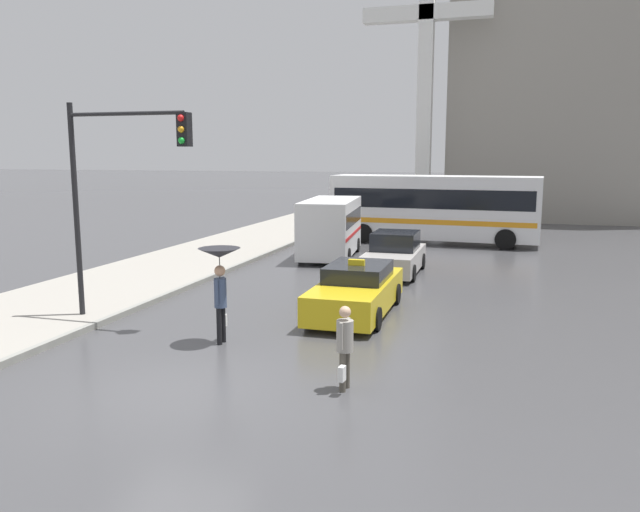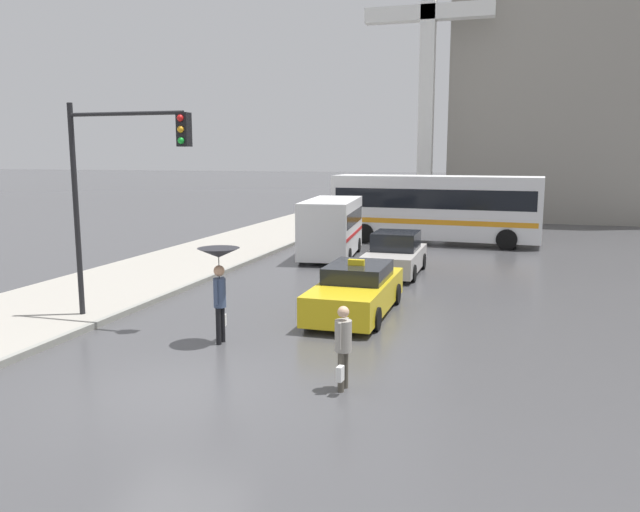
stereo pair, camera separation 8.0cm
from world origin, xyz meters
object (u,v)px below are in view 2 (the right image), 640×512
(sedan_red, at_px, (395,255))
(pedestrian_man, at_px, (343,343))
(city_bus, at_px, (435,206))
(traffic_light, at_px, (119,172))
(ambulance_van, at_px, (331,225))
(monument_cross, at_px, (428,59))
(taxi, at_px, (356,291))
(pedestrian_with_umbrella, at_px, (219,269))

(sedan_red, xyz_separation_m, pedestrian_man, (1.09, -11.74, 0.22))
(city_bus, relative_size, traffic_light, 1.81)
(ambulance_van, xyz_separation_m, monument_cross, (1.99, 14.93, 8.85))
(monument_cross, bearing_deg, sedan_red, -85.86)
(ambulance_van, distance_m, traffic_light, 12.39)
(sedan_red, bearing_deg, city_bus, -93.07)
(sedan_red, relative_size, city_bus, 0.41)
(taxi, xyz_separation_m, city_bus, (0.46, 14.82, 1.20))
(pedestrian_man, bearing_deg, monument_cross, -169.21)
(sedan_red, relative_size, pedestrian_with_umbrella, 1.86)
(sedan_red, relative_size, ambulance_van, 0.77)
(ambulance_van, relative_size, city_bus, 0.53)
(pedestrian_with_umbrella, xyz_separation_m, monument_cross, (1.08, 27.69, 8.45))
(ambulance_van, relative_size, monument_cross, 0.30)
(taxi, relative_size, ambulance_van, 0.88)
(city_bus, height_order, traffic_light, traffic_light)
(taxi, height_order, pedestrian_with_umbrella, pedestrian_with_umbrella)
(traffic_light, xyz_separation_m, monument_cross, (4.16, 26.86, 6.31))
(pedestrian_with_umbrella, distance_m, pedestrian_man, 4.10)
(ambulance_van, bearing_deg, city_bus, -129.86)
(ambulance_van, bearing_deg, pedestrian_man, 100.29)
(city_bus, xyz_separation_m, pedestrian_with_umbrella, (-2.84, -18.39, -0.08))
(taxi, xyz_separation_m, pedestrian_with_umbrella, (-2.38, -3.57, 1.12))
(traffic_light, bearing_deg, pedestrian_with_umbrella, -14.91)
(ambulance_van, bearing_deg, taxi, 103.53)
(pedestrian_with_umbrella, bearing_deg, sedan_red, -14.92)
(pedestrian_with_umbrella, height_order, pedestrian_man, pedestrian_with_umbrella)
(sedan_red, height_order, pedestrian_with_umbrella, pedestrian_with_umbrella)
(city_bus, distance_m, pedestrian_man, 20.44)
(ambulance_van, xyz_separation_m, pedestrian_man, (4.37, -14.78, -0.45))
(monument_cross, bearing_deg, city_bus, -79.26)
(pedestrian_with_umbrella, bearing_deg, pedestrian_man, -121.51)
(ambulance_van, bearing_deg, sedan_red, 131.09)
(sedan_red, height_order, monument_cross, monument_cross)
(taxi, distance_m, monument_cross, 25.98)
(traffic_light, bearing_deg, monument_cross, 81.20)
(pedestrian_man, distance_m, traffic_light, 7.74)
(monument_cross, bearing_deg, pedestrian_man, -85.41)
(sedan_red, bearing_deg, monument_cross, -85.86)
(taxi, relative_size, pedestrian_man, 2.98)
(city_bus, xyz_separation_m, pedestrian_man, (0.62, -20.41, -0.93))
(sedan_red, height_order, traffic_light, traffic_light)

